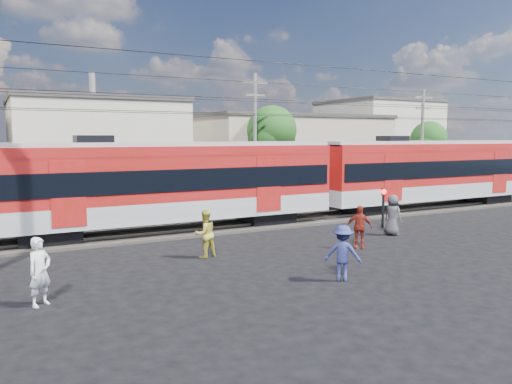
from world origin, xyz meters
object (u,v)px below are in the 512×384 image
at_px(car_silver, 460,184).
at_px(commuter_train, 172,181).
at_px(pedestrian_a, 40,272).
at_px(crossing_signal, 383,200).
at_px(pedestrian_c, 343,253).

bearing_deg(car_silver, commuter_train, 107.43).
distance_m(pedestrian_a, car_silver, 34.90).
xyz_separation_m(car_silver, crossing_signal, (-16.39, -9.06, 0.65)).
bearing_deg(commuter_train, crossing_signal, -20.90).
relative_size(pedestrian_a, pedestrian_c, 1.05).
distance_m(pedestrian_a, pedestrian_c, 8.61).
height_order(pedestrian_c, crossing_signal, crossing_signal).
relative_size(pedestrian_c, car_silver, 0.42).
bearing_deg(car_silver, pedestrian_a, 118.28).
xyz_separation_m(pedestrian_c, crossing_signal, (7.41, 6.33, 0.48)).
bearing_deg(crossing_signal, pedestrian_c, -139.47).
bearing_deg(commuter_train, car_silver, 11.87).
bearing_deg(pedestrian_a, commuter_train, 16.62).
relative_size(car_silver, crossing_signal, 2.11).
bearing_deg(crossing_signal, pedestrian_a, -164.35).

